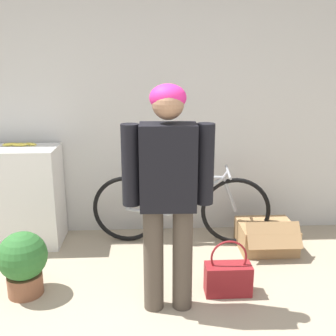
{
  "coord_description": "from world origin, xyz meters",
  "views": [
    {
      "loc": [
        0.05,
        -1.41,
        1.71
      ],
      "look_at": [
        0.18,
        1.08,
        1.04
      ],
      "focal_mm": 42.0,
      "sensor_mm": 36.0,
      "label": 1
    }
  ],
  "objects_px": {
    "person": "(168,183)",
    "handbag": "(228,277)",
    "cardboard_box": "(266,236)",
    "bicycle": "(181,208)",
    "banana": "(20,144)",
    "potted_plant": "(23,261)"
  },
  "relations": [
    {
      "from": "bicycle",
      "to": "potted_plant",
      "type": "distance_m",
      "value": 1.51
    },
    {
      "from": "person",
      "to": "cardboard_box",
      "type": "xyz_separation_m",
      "value": [
        0.98,
        0.88,
        -0.81
      ]
    },
    {
      "from": "bicycle",
      "to": "person",
      "type": "bearing_deg",
      "value": -93.58
    },
    {
      "from": "person",
      "to": "bicycle",
      "type": "xyz_separation_m",
      "value": [
        0.18,
        1.06,
        -0.58
      ]
    },
    {
      "from": "bicycle",
      "to": "cardboard_box",
      "type": "height_order",
      "value": "bicycle"
    },
    {
      "from": "potted_plant",
      "to": "person",
      "type": "bearing_deg",
      "value": -11.57
    },
    {
      "from": "handbag",
      "to": "person",
      "type": "bearing_deg",
      "value": -162.54
    },
    {
      "from": "cardboard_box",
      "to": "bicycle",
      "type": "bearing_deg",
      "value": 167.25
    },
    {
      "from": "handbag",
      "to": "potted_plant",
      "type": "distance_m",
      "value": 1.55
    },
    {
      "from": "banana",
      "to": "potted_plant",
      "type": "distance_m",
      "value": 1.23
    },
    {
      "from": "banana",
      "to": "handbag",
      "type": "height_order",
      "value": "banana"
    },
    {
      "from": "cardboard_box",
      "to": "potted_plant",
      "type": "distance_m",
      "value": 2.16
    },
    {
      "from": "person",
      "to": "banana",
      "type": "distance_m",
      "value": 1.8
    },
    {
      "from": "cardboard_box",
      "to": "potted_plant",
      "type": "xyz_separation_m",
      "value": [
        -2.05,
        -0.66,
        0.15
      ]
    },
    {
      "from": "banana",
      "to": "cardboard_box",
      "type": "bearing_deg",
      "value": -8.15
    },
    {
      "from": "cardboard_box",
      "to": "handbag",
      "type": "bearing_deg",
      "value": -125.0
    },
    {
      "from": "cardboard_box",
      "to": "banana",
      "type": "bearing_deg",
      "value": 171.85
    },
    {
      "from": "handbag",
      "to": "potted_plant",
      "type": "bearing_deg",
      "value": 177.25
    },
    {
      "from": "person",
      "to": "handbag",
      "type": "bearing_deg",
      "value": 19.01
    },
    {
      "from": "bicycle",
      "to": "cardboard_box",
      "type": "relative_size",
      "value": 3.21
    },
    {
      "from": "person",
      "to": "bicycle",
      "type": "bearing_deg",
      "value": 81.99
    },
    {
      "from": "banana",
      "to": "person",
      "type": "bearing_deg",
      "value": -42.08
    }
  ]
}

